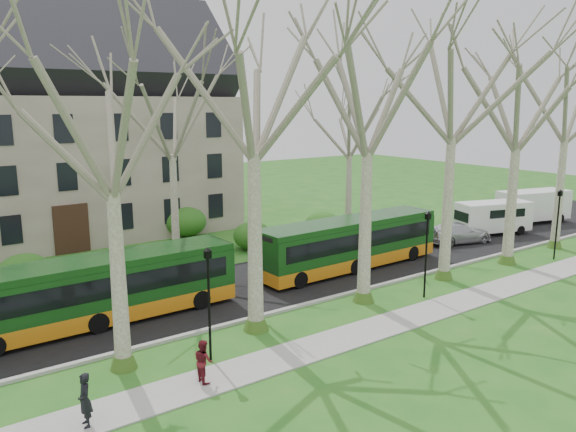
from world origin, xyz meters
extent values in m
plane|color=#1F5E1A|center=(0.00, 0.00, 0.00)|extent=(120.00, 120.00, 0.00)
cube|color=gray|center=(0.00, -2.50, 0.03)|extent=(70.00, 2.00, 0.06)
cube|color=black|center=(0.00, 5.50, 0.03)|extent=(80.00, 8.00, 0.06)
cube|color=#A5A39E|center=(0.00, 1.50, 0.07)|extent=(80.00, 0.25, 0.14)
cube|color=gray|center=(-6.00, 24.00, 5.00)|extent=(26.00, 12.00, 10.00)
cylinder|color=black|center=(-6.00, -1.00, 2.00)|extent=(0.10, 0.10, 4.00)
cube|color=black|center=(-6.00, -1.00, 4.15)|extent=(0.22, 0.22, 0.30)
cylinder|color=black|center=(6.00, -1.00, 2.00)|extent=(0.10, 0.10, 4.00)
cube|color=black|center=(6.00, -1.00, 4.15)|extent=(0.22, 0.22, 0.30)
cylinder|color=black|center=(18.00, -1.00, 2.00)|extent=(0.10, 0.10, 4.00)
cube|color=black|center=(18.00, -1.00, 4.15)|extent=(0.22, 0.22, 0.30)
ellipsoid|color=#205819|center=(-10.00, 12.00, 1.00)|extent=(2.60, 2.60, 2.00)
ellipsoid|color=#205819|center=(4.00, 12.00, 1.00)|extent=(2.60, 2.60, 2.00)
ellipsoid|color=#205819|center=(10.00, 12.00, 1.00)|extent=(2.60, 2.60, 2.00)
ellipsoid|color=#205819|center=(2.00, 18.00, 1.00)|extent=(2.60, 2.60, 2.00)
imported|color=silver|center=(16.42, 5.06, 0.76)|extent=(5.15, 3.02, 1.40)
imported|color=black|center=(-11.16, -2.86, 0.90)|extent=(0.42, 0.62, 1.67)
imported|color=maroon|center=(-7.03, -2.45, 0.82)|extent=(0.58, 0.74, 1.52)
camera|label=1|loc=(-15.11, -18.81, 9.58)|focal=35.00mm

